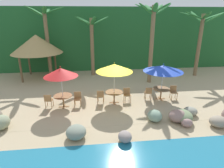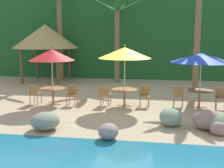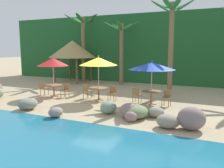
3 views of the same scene
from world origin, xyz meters
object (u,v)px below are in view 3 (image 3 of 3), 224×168
Objects in this scene: chair_blue_inland at (136,94)px; palm_tree_third at (171,31)px; umbrella_blue at (152,66)px; palm_tree_nearest at (83,38)px; dining_table_red at (54,87)px; chair_red_seaward at (66,89)px; umbrella_red at (53,62)px; umbrella_yellow at (98,61)px; chair_yellow_seaward at (113,92)px; chair_red_inland at (43,87)px; chair_yellow_inland at (86,90)px; palm_tree_second at (121,44)px; palapa_hut at (73,49)px; dining_table_blue at (151,93)px; chair_blue_seaward at (167,96)px; dining_table_yellow at (99,90)px.

palm_tree_third reaches higher than chair_blue_inland.
palm_tree_nearest is (-8.18, 6.17, 1.84)m from umbrella_blue.
dining_table_red is 0.86m from chair_red_seaward.
chair_blue_inland is at bearing 5.10° from umbrella_red.
umbrella_yellow is at bearing 4.42° from umbrella_red.
chair_red_seaward is at bearing -66.83° from palm_tree_nearest.
dining_table_red is at bearing -174.42° from chair_yellow_seaward.
chair_yellow_seaward is (3.94, 0.39, -0.10)m from dining_table_red.
umbrella_yellow reaches higher than chair_red_inland.
chair_yellow_seaward is 1.00× the size of chair_yellow_inland.
palapa_hut is at bearing -176.67° from palm_tree_second.
palm_tree_nearest is (-1.96, 6.64, 1.75)m from umbrella_red.
chair_yellow_seaward is 2.28m from dining_table_blue.
palm_tree_third is (5.63, 3.83, 3.62)m from chair_red_seaward.
palm_tree_nearest is 8.86m from palm_tree_third.
palm_tree_nearest reaches higher than chair_yellow_seaward.
umbrella_yellow is 5.32m from palm_tree_third.
palm_tree_nearest is at bearing 145.70° from chair_blue_seaward.
dining_table_red is at bearing -106.29° from palm_tree_second.
umbrella_blue reaches higher than dining_table_yellow.
palm_tree_second is at bearing 93.38° from chair_yellow_inland.
dining_table_yellow is at bearing -78.89° from palm_tree_second.
chair_yellow_inland is 6.65m from palm_tree_third.
umbrella_red is at bearing -173.09° from chair_yellow_inland.
palm_tree_second is at bearing 126.00° from dining_table_blue.
chair_blue_inland is at bearing 179.54° from dining_table_blue.
chair_yellow_inland is at bearing -56.58° from palm_tree_nearest.
palapa_hut is (-3.60, 6.09, 2.44)m from chair_red_seaward.
palm_tree_nearest reaches higher than chair_red_seaward.
chair_red_inland and chair_yellow_inland have the same top height.
umbrella_blue is (6.22, 0.47, -0.08)m from umbrella_red.
palm_tree_nearest reaches higher than dining_table_yellow.
umbrella_blue is at bearing 2.88° from chair_yellow_inland.
palm_tree_third is 9.57m from palapa_hut.
palm_tree_third is (7.33, 3.92, 3.62)m from chair_red_inland.
chair_yellow_inland is (2.25, 0.27, -1.67)m from umbrella_red.
dining_table_yellow is 0.86m from chair_yellow_seaward.
chair_red_inland is 1.00× the size of chair_blue_inland.
chair_yellow_seaward is at bearing -125.63° from palm_tree_third.
chair_yellow_seaward is at bearing -46.69° from palm_tree_nearest.
chair_red_seaward is 0.15× the size of palm_tree_nearest.
chair_blue_seaward reaches higher than dining_table_yellow.
dining_table_blue is 1.26× the size of chair_blue_seaward.
palm_tree_nearest is at bearing 162.08° from palm_tree_third.
umbrella_blue is 10.67m from palapa_hut.
chair_yellow_seaward is at bearing -176.21° from chair_blue_inland.
chair_blue_seaward is 0.17× the size of palm_tree_second.
palapa_hut reaches higher than chair_red_seaward.
chair_blue_inland is at bearing 6.03° from dining_table_yellow.
palapa_hut reaches higher than umbrella_red.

